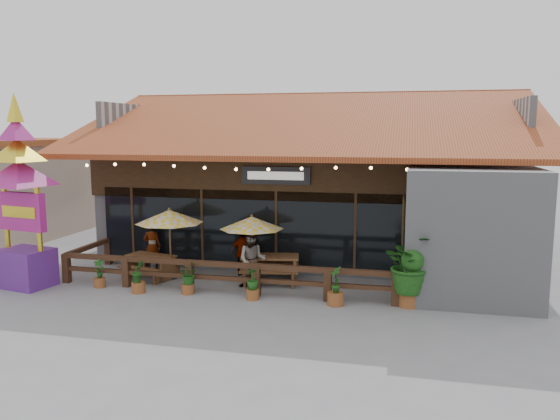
% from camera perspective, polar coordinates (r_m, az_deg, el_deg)
% --- Properties ---
extents(ground, '(100.00, 100.00, 0.00)m').
position_cam_1_polar(ground, '(15.84, -0.20, -8.56)').
color(ground, gray).
rests_on(ground, ground).
extents(restaurant_building, '(15.50, 14.73, 6.09)m').
position_cam_1_polar(restaurant_building, '(21.74, 4.49, 1.96)').
color(restaurant_building, '#9C9DA1').
rests_on(restaurant_building, ground).
extents(patio_railing, '(10.00, 2.60, 0.92)m').
position_cam_1_polar(patio_railing, '(16.08, -8.30, -6.11)').
color(patio_railing, '#452618').
rests_on(patio_railing, ground).
extents(umbrella_left, '(2.62, 2.62, 2.24)m').
position_cam_1_polar(umbrella_left, '(17.18, -11.48, -0.71)').
color(umbrella_left, brown).
rests_on(umbrella_left, ground).
extents(umbrella_right, '(2.44, 2.44, 2.08)m').
position_cam_1_polar(umbrella_right, '(16.55, -2.97, -1.37)').
color(umbrella_right, brown).
rests_on(umbrella_right, ground).
extents(picnic_table_left, '(1.79, 1.63, 0.73)m').
position_cam_1_polar(picnic_table_left, '(17.64, -13.33, -5.37)').
color(picnic_table_left, brown).
rests_on(picnic_table_left, ground).
extents(picnic_table_right, '(1.98, 1.79, 0.84)m').
position_cam_1_polar(picnic_table_right, '(16.66, -1.06, -5.70)').
color(picnic_table_right, brown).
rests_on(picnic_table_right, ground).
extents(thai_sign_tower, '(2.64, 2.64, 6.10)m').
position_cam_1_polar(thai_sign_tower, '(17.53, -25.58, 3.00)').
color(thai_sign_tower, '#5B2383').
rests_on(thai_sign_tower, ground).
extents(tropical_plant, '(1.86, 1.85, 1.95)m').
position_cam_1_polar(tropical_plant, '(14.67, 13.43, -5.65)').
color(tropical_plant, brown).
rests_on(tropical_plant, ground).
extents(diner_a, '(0.62, 0.44, 1.59)m').
position_cam_1_polar(diner_a, '(18.63, -13.21, -3.70)').
color(diner_a, '#3B2512').
rests_on(diner_a, ground).
extents(diner_b, '(0.87, 0.71, 1.69)m').
position_cam_1_polar(diner_b, '(16.06, -2.92, -5.20)').
color(diner_b, '#3B2512').
rests_on(diner_b, ground).
extents(diner_c, '(0.94, 0.58, 1.49)m').
position_cam_1_polar(diner_c, '(17.39, -3.90, -4.50)').
color(diner_c, '#3B2512').
rests_on(diner_c, ground).
extents(planter_a, '(0.36, 0.35, 0.85)m').
position_cam_1_polar(planter_a, '(17.07, -18.35, -6.51)').
color(planter_a, brown).
rests_on(planter_a, ground).
extents(planter_b, '(0.43, 0.45, 0.95)m').
position_cam_1_polar(planter_b, '(16.16, -14.61, -6.91)').
color(planter_b, brown).
rests_on(planter_b, ground).
extents(planter_c, '(0.70, 0.70, 0.88)m').
position_cam_1_polar(planter_c, '(15.74, -9.64, -6.91)').
color(planter_c, brown).
rests_on(planter_c, ground).
extents(planter_d, '(0.47, 0.47, 0.88)m').
position_cam_1_polar(planter_d, '(15.06, -2.88, -7.78)').
color(planter_d, brown).
rests_on(planter_d, ground).
extents(planter_e, '(0.43, 0.44, 1.06)m').
position_cam_1_polar(planter_e, '(14.63, 5.84, -8.21)').
color(planter_e, brown).
rests_on(planter_e, ground).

